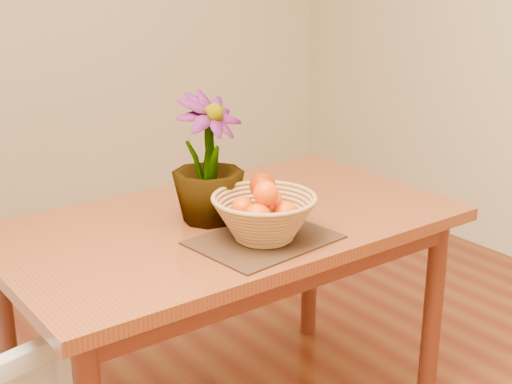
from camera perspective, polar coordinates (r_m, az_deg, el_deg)
table at (r=2.23m, az=-2.22°, el=-4.26°), size 1.40×0.80×0.75m
placemat at (r=2.03m, az=0.65°, el=-3.85°), size 0.42×0.33×0.01m
wicker_basket at (r=2.01m, az=0.66°, el=-2.18°), size 0.30×0.30×0.12m
orange_pile at (r=2.00m, az=0.64°, el=-0.75°), size 0.17×0.17×0.14m
potted_plant at (r=2.13m, az=-3.88°, el=2.64°), size 0.27×0.27×0.39m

